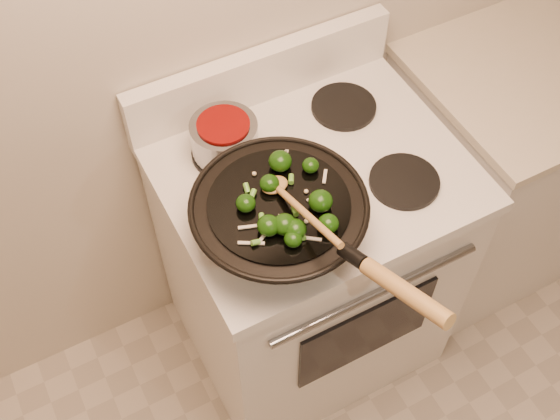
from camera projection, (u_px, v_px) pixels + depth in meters
stove at (307, 260)px, 2.18m from camera, size 0.78×0.67×1.08m
counter_unit at (518, 160)px, 2.44m from camera, size 0.83×0.62×0.91m
wok at (280, 219)px, 1.62m from camera, size 0.41×0.68×0.26m
stirfry at (289, 205)px, 1.55m from camera, size 0.28×0.27×0.05m
wooden_spoon at (292, 201)px, 1.54m from camera, size 0.07×0.29×0.10m
saucepan at (225, 138)px, 1.79m from camera, size 0.17×0.28×0.10m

